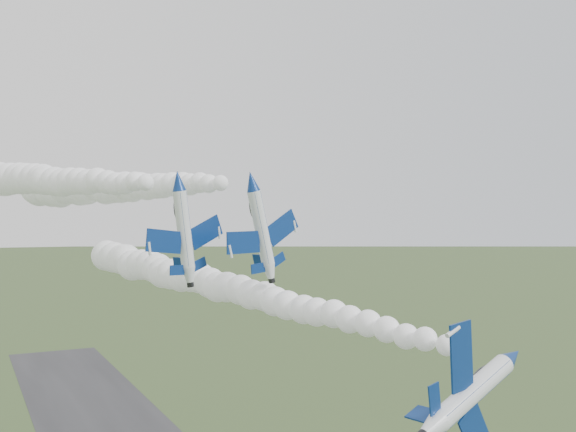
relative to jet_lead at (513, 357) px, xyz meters
name	(u,v)px	position (x,y,z in m)	size (l,w,h in m)	color
jet_lead	(513,357)	(0.00, 0.00, 0.00)	(5.02, 13.06, 10.39)	white
smoke_trail_jet_lead	(223,287)	(-8.89, 37.61, 2.36)	(4.89, 70.49, 4.89)	white
jet_pair_left	(179,180)	(-17.68, 27.44, 14.50)	(10.01, 11.61, 3.22)	white
smoke_trail_jet_pair_left	(30,180)	(-29.39, 54.58, 15.75)	(5.53, 53.87, 5.53)	white
jet_pair_right	(252,181)	(-9.72, 26.99, 14.65)	(10.24, 12.30, 3.83)	white
smoke_trail_jet_pair_right	(110,187)	(-18.79, 55.83, 15.11)	(5.71, 55.06, 5.71)	white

